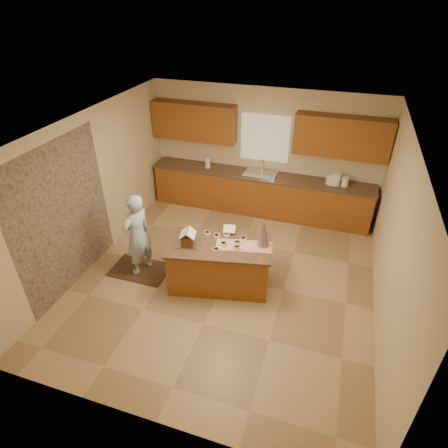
{
  "coord_description": "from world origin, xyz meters",
  "views": [
    {
      "loc": [
        1.55,
        -4.89,
        4.44
      ],
      "look_at": [
        -0.1,
        0.2,
        1.0
      ],
      "focal_mm": 30.25,
      "sensor_mm": 36.0,
      "label": 1
    }
  ],
  "objects_px": {
    "tinsel_tree": "(263,233)",
    "boy": "(137,235)",
    "gingerbread_house": "(188,238)",
    "island_base": "(219,265)"
  },
  "relations": [
    {
      "from": "boy",
      "to": "island_base",
      "type": "bearing_deg",
      "value": 113.28
    },
    {
      "from": "gingerbread_house",
      "to": "tinsel_tree",
      "type": "bearing_deg",
      "value": 15.84
    },
    {
      "from": "tinsel_tree",
      "to": "boy",
      "type": "relative_size",
      "value": 0.32
    },
    {
      "from": "tinsel_tree",
      "to": "boy",
      "type": "xyz_separation_m",
      "value": [
        -2.12,
        -0.3,
        -0.3
      ]
    },
    {
      "from": "island_base",
      "to": "gingerbread_house",
      "type": "height_order",
      "value": "gingerbread_house"
    },
    {
      "from": "boy",
      "to": "gingerbread_house",
      "type": "xyz_separation_m",
      "value": [
        0.96,
        -0.03,
        0.17
      ]
    },
    {
      "from": "tinsel_tree",
      "to": "boy",
      "type": "distance_m",
      "value": 2.17
    },
    {
      "from": "tinsel_tree",
      "to": "gingerbread_house",
      "type": "distance_m",
      "value": 1.22
    },
    {
      "from": "island_base",
      "to": "boy",
      "type": "relative_size",
      "value": 1.06
    },
    {
      "from": "island_base",
      "to": "boy",
      "type": "height_order",
      "value": "boy"
    }
  ]
}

